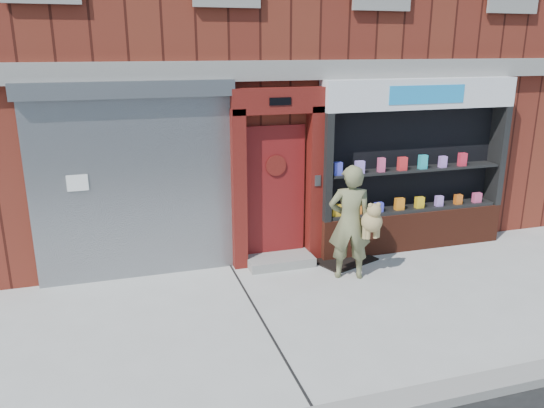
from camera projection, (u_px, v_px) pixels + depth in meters
name	position (u px, v px, depth m)	size (l,w,h in m)	color
ground	(367.00, 304.00, 7.52)	(80.00, 80.00, 0.00)	#9E9E99
curb	(461.00, 391.00, 5.53)	(60.00, 0.30, 0.12)	gray
building	(254.00, 23.00, 11.86)	(12.00, 8.16, 8.00)	#5C1E15
shutter_bay	(133.00, 171.00, 7.95)	(3.10, 0.30, 3.04)	gray
red_door_bay	(277.00, 178.00, 8.60)	(1.52, 0.58, 2.90)	#53110E
pharmacy_bay	(414.00, 173.00, 9.28)	(3.50, 0.41, 3.00)	#542114
woman	(352.00, 222.00, 8.15)	(0.82, 0.66, 1.81)	#6D6F49
doormat	(344.00, 260.00, 9.04)	(0.98, 0.69, 0.02)	black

